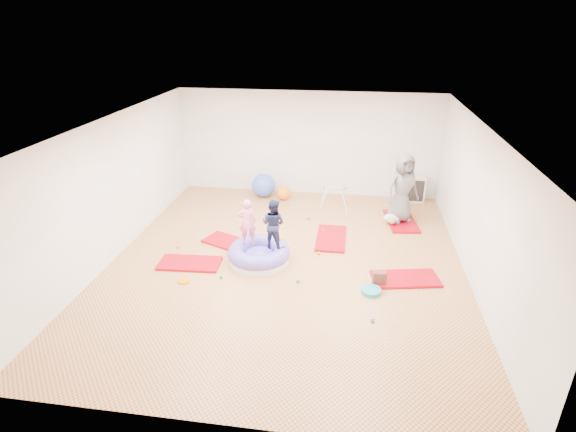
# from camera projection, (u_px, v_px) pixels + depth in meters

# --- Properties ---
(room) EXTENTS (7.01, 8.01, 2.81)m
(room) POSITION_uv_depth(u_px,v_px,m) (286.00, 198.00, 8.48)
(room) COLOR tan
(room) RESTS_ON ground
(gym_mat_front_left) EXTENTS (1.25, 0.68, 0.05)m
(gym_mat_front_left) POSITION_uv_depth(u_px,v_px,m) (190.00, 263.00, 8.98)
(gym_mat_front_left) COLOR #9F080C
(gym_mat_front_left) RESTS_ON ground
(gym_mat_mid_left) EXTENTS (1.28, 0.98, 0.05)m
(gym_mat_mid_left) POSITION_uv_depth(u_px,v_px,m) (229.00, 242.00, 9.81)
(gym_mat_mid_left) COLOR #9F080C
(gym_mat_mid_left) RESTS_ON ground
(gym_mat_center_back) EXTENTS (0.63, 1.27, 0.05)m
(gym_mat_center_back) POSITION_uv_depth(u_px,v_px,m) (331.00, 238.00, 9.99)
(gym_mat_center_back) COLOR #9F080C
(gym_mat_center_back) RESTS_ON ground
(gym_mat_right) EXTENTS (1.34, 0.85, 0.05)m
(gym_mat_right) POSITION_uv_depth(u_px,v_px,m) (405.00, 279.00, 8.45)
(gym_mat_right) COLOR #9F080C
(gym_mat_right) RESTS_ON ground
(gym_mat_rear_right) EXTENTS (0.81, 1.37, 0.05)m
(gym_mat_rear_right) POSITION_uv_depth(u_px,v_px,m) (401.00, 221.00, 10.83)
(gym_mat_rear_right) COLOR #9F080C
(gym_mat_rear_right) RESTS_ON ground
(inflatable_cushion) EXTENTS (1.26, 1.26, 0.40)m
(inflatable_cushion) POSITION_uv_depth(u_px,v_px,m) (259.00, 254.00, 9.05)
(inflatable_cushion) COLOR white
(inflatable_cushion) RESTS_ON ground
(child_pink) EXTENTS (0.39, 0.29, 0.96)m
(child_pink) POSITION_uv_depth(u_px,v_px,m) (247.00, 220.00, 8.92)
(child_pink) COLOR pink
(child_pink) RESTS_ON inflatable_cushion
(child_navy) EXTENTS (0.59, 0.52, 1.02)m
(child_navy) POSITION_uv_depth(u_px,v_px,m) (273.00, 222.00, 8.77)
(child_navy) COLOR #1B2045
(child_navy) RESTS_ON inflatable_cushion
(adult_caregiver) EXTENTS (0.95, 0.83, 1.64)m
(adult_caregiver) POSITION_uv_depth(u_px,v_px,m) (403.00, 188.00, 10.48)
(adult_caregiver) COLOR #5C5D5D
(adult_caregiver) RESTS_ON gym_mat_rear_right
(infant) EXTENTS (0.38, 0.39, 0.23)m
(infant) POSITION_uv_depth(u_px,v_px,m) (392.00, 219.00, 10.61)
(infant) COLOR #B8CDF3
(infant) RESTS_ON gym_mat_rear_right
(ball_pit_balls) EXTENTS (4.12, 3.89, 0.07)m
(ball_pit_balls) POSITION_uv_depth(u_px,v_px,m) (286.00, 254.00, 9.30)
(ball_pit_balls) COLOR #268741
(ball_pit_balls) RESTS_ON ground
(exercise_ball_blue) EXTENTS (0.64, 0.64, 0.64)m
(exercise_ball_blue) POSITION_uv_depth(u_px,v_px,m) (263.00, 185.00, 12.26)
(exercise_ball_blue) COLOR blue
(exercise_ball_blue) RESTS_ON ground
(exercise_ball_orange) EXTENTS (0.38, 0.38, 0.38)m
(exercise_ball_orange) POSITION_uv_depth(u_px,v_px,m) (284.00, 193.00, 12.10)
(exercise_ball_orange) COLOR orange
(exercise_ball_orange) RESTS_ON ground
(infant_play_gym) EXTENTS (0.72, 0.68, 0.55)m
(infant_play_gym) POSITION_uv_depth(u_px,v_px,m) (334.00, 194.00, 11.55)
(infant_play_gym) COLOR silver
(infant_play_gym) RESTS_ON ground
(cube_shelf) EXTENTS (0.67, 0.33, 0.67)m
(cube_shelf) POSITION_uv_depth(u_px,v_px,m) (412.00, 189.00, 11.96)
(cube_shelf) COLOR silver
(cube_shelf) RESTS_ON ground
(balance_disc) EXTENTS (0.36, 0.36, 0.08)m
(balance_disc) POSITION_uv_depth(u_px,v_px,m) (371.00, 291.00, 8.05)
(balance_disc) COLOR teal
(balance_disc) RESTS_ON ground
(backpack) EXTENTS (0.26, 0.18, 0.28)m
(backpack) POSITION_uv_depth(u_px,v_px,m) (379.00, 279.00, 8.24)
(backpack) COLOR maroon
(backpack) RESTS_ON ground
(yellow_toy) EXTENTS (0.22, 0.22, 0.03)m
(yellow_toy) POSITION_uv_depth(u_px,v_px,m) (184.00, 281.00, 8.40)
(yellow_toy) COLOR #D68700
(yellow_toy) RESTS_ON ground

